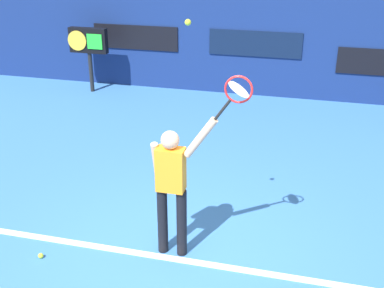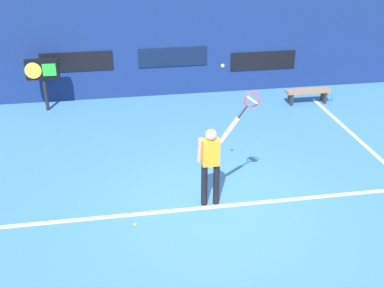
{
  "view_description": "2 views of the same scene",
  "coord_description": "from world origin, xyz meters",
  "px_view_note": "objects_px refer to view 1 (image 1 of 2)",
  "views": [
    {
      "loc": [
        1.41,
        -4.9,
        3.88
      ],
      "look_at": [
        -0.03,
        0.74,
        1.26
      ],
      "focal_mm": 46.02,
      "sensor_mm": 36.0,
      "label": 1
    },
    {
      "loc": [
        -1.89,
        -8.07,
        5.49
      ],
      "look_at": [
        -0.43,
        0.48,
        1.22
      ],
      "focal_mm": 44.62,
      "sensor_mm": 36.0,
      "label": 2
    }
  ],
  "objects_px": {
    "tennis_ball": "(188,22)",
    "tennis_player": "(172,183)",
    "spare_ball": "(41,256)",
    "scoreboard_clock": "(88,43)",
    "tennis_racket": "(237,92)"
  },
  "relations": [
    {
      "from": "tennis_racket",
      "to": "scoreboard_clock",
      "type": "bearing_deg",
      "value": 128.0
    },
    {
      "from": "tennis_racket",
      "to": "spare_ball",
      "type": "height_order",
      "value": "tennis_racket"
    },
    {
      "from": "scoreboard_clock",
      "to": "spare_ball",
      "type": "relative_size",
      "value": 23.34
    },
    {
      "from": "tennis_player",
      "to": "spare_ball",
      "type": "distance_m",
      "value": 1.94
    },
    {
      "from": "tennis_racket",
      "to": "tennis_ball",
      "type": "bearing_deg",
      "value": 174.45
    },
    {
      "from": "spare_ball",
      "to": "tennis_player",
      "type": "bearing_deg",
      "value": 18.8
    },
    {
      "from": "tennis_racket",
      "to": "spare_ball",
      "type": "bearing_deg",
      "value": -167.07
    },
    {
      "from": "tennis_racket",
      "to": "tennis_player",
      "type": "bearing_deg",
      "value": 179.68
    },
    {
      "from": "tennis_ball",
      "to": "tennis_player",
      "type": "bearing_deg",
      "value": -165.68
    },
    {
      "from": "tennis_ball",
      "to": "scoreboard_clock",
      "type": "xyz_separation_m",
      "value": [
        -4.04,
        5.83,
        -1.71
      ]
    },
    {
      "from": "tennis_ball",
      "to": "scoreboard_clock",
      "type": "height_order",
      "value": "tennis_ball"
    },
    {
      "from": "tennis_player",
      "to": "tennis_racket",
      "type": "relative_size",
      "value": 3.22
    },
    {
      "from": "tennis_ball",
      "to": "scoreboard_clock",
      "type": "bearing_deg",
      "value": 124.74
    },
    {
      "from": "tennis_player",
      "to": "scoreboard_clock",
      "type": "xyz_separation_m",
      "value": [
        -3.85,
        5.88,
        0.21
      ]
    },
    {
      "from": "spare_ball",
      "to": "tennis_racket",
      "type": "bearing_deg",
      "value": 12.93
    }
  ]
}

